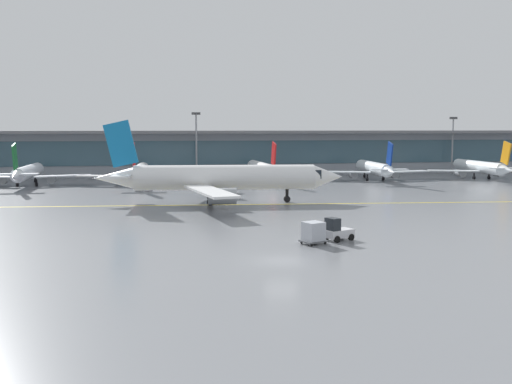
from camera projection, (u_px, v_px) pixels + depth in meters
ground_plane at (281, 261)px, 43.41m from camera, size 400.00×400.00×0.00m
taxiway_centreline_stripe at (227, 205)px, 75.31m from camera, size 109.51×11.05×0.01m
terminal_concourse at (198, 152)px, 123.97m from camera, size 166.91×11.00×9.60m
gate_airplane_1 at (28, 173)px, 100.26m from camera, size 21.83×23.40×7.77m
gate_airplane_2 at (139, 172)px, 101.49m from camera, size 21.79×23.47×7.77m
gate_airplane_3 at (262, 169)px, 109.70m from camera, size 21.82×23.45×7.77m
gate_airplane_4 at (374, 168)px, 110.87m from camera, size 21.76×23.48×7.77m
gate_airplane_5 at (479, 167)px, 114.12m from camera, size 21.81×23.45×7.77m
taxiing_regional_jet at (222, 178)px, 76.86m from camera, size 33.78×31.26×11.18m
baggage_tug at (337, 231)px, 51.11m from camera, size 2.94×2.41×2.10m
cargo_dolly_lead at (313, 232)px, 49.59m from camera, size 2.57×2.31×1.94m
apron_light_mast_1 at (196, 142)px, 116.92m from camera, size 1.80×0.36×13.34m
apron_light_mast_2 at (452, 142)px, 127.84m from camera, size 1.80×0.36×12.62m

